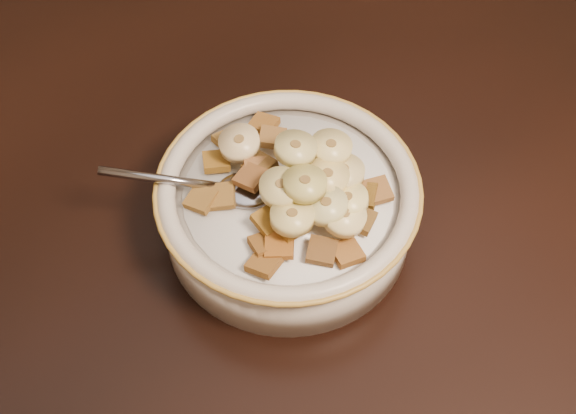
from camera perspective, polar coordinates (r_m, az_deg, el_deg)
table at (r=0.74m, az=9.85°, el=5.39°), size 1.43×0.95×0.04m
cereal_bowl at (r=0.62m, az=0.00°, el=-0.39°), size 0.19×0.19×0.05m
milk at (r=0.60m, az=0.00°, el=0.88°), size 0.16×0.16×0.00m
spoon at (r=0.60m, az=-2.93°, el=1.21°), size 0.06×0.05×0.01m
cereal_square_0 at (r=0.59m, az=6.33°, el=1.15°), size 0.02×0.02×0.01m
cereal_square_1 at (r=0.56m, az=-0.62°, el=-2.76°), size 0.03×0.03×0.01m
cereal_square_2 at (r=0.58m, az=-2.65°, el=2.13°), size 0.03×0.03×0.01m
cereal_square_3 at (r=0.57m, az=-1.34°, el=-0.96°), size 0.02×0.02×0.01m
cereal_square_4 at (r=0.59m, az=5.33°, el=0.82°), size 0.03×0.03×0.01m
cereal_square_5 at (r=0.56m, az=0.16°, el=-1.38°), size 0.02×0.02×0.01m
cereal_square_6 at (r=0.56m, az=2.43°, el=-3.13°), size 0.03×0.03×0.01m
cereal_square_7 at (r=0.58m, az=3.51°, el=0.33°), size 0.03×0.03×0.01m
cereal_square_8 at (r=0.56m, az=4.21°, el=-3.25°), size 0.02×0.02×0.01m
cereal_square_9 at (r=0.56m, az=-1.61°, el=-2.66°), size 0.02×0.02×0.01m
cereal_square_10 at (r=0.59m, az=-6.21°, el=0.55°), size 0.03×0.03×0.01m
cereal_square_11 at (r=0.63m, az=-4.23°, el=4.80°), size 0.02×0.02×0.01m
cereal_square_12 at (r=0.62m, az=-1.11°, el=4.96°), size 0.03×0.03×0.01m
cereal_square_13 at (r=0.59m, az=-2.03°, el=2.95°), size 0.02×0.02×0.01m
cereal_square_14 at (r=0.63m, az=-1.75°, el=5.90°), size 0.03×0.03×0.01m
cereal_square_15 at (r=0.59m, az=2.01°, el=2.92°), size 0.03×0.03×0.01m
cereal_square_16 at (r=0.56m, az=-1.73°, el=-4.04°), size 0.03×0.03×0.01m
cereal_square_17 at (r=0.61m, az=-5.12°, el=3.25°), size 0.03×0.03×0.01m
cereal_square_18 at (r=0.59m, az=-4.76°, el=0.77°), size 0.03×0.03×0.01m
cereal_square_19 at (r=0.58m, az=2.54°, el=0.45°), size 0.03×0.03×0.01m
cereal_square_20 at (r=0.58m, az=5.14°, el=-0.86°), size 0.03×0.03×0.01m
cereal_square_21 at (r=0.59m, az=-2.13°, el=2.66°), size 0.03×0.03×0.01m
banana_slice_0 at (r=0.58m, az=2.84°, el=2.16°), size 0.04×0.04×0.01m
banana_slice_1 at (r=0.56m, az=4.02°, el=-0.69°), size 0.04×0.04×0.02m
banana_slice_2 at (r=0.58m, az=0.54°, el=4.18°), size 0.04×0.04×0.02m
banana_slice_3 at (r=0.56m, az=-0.50°, el=1.39°), size 0.04×0.04×0.01m
banana_slice_4 at (r=0.56m, az=2.71°, el=0.09°), size 0.04×0.04×0.01m
banana_slice_5 at (r=0.56m, az=1.21°, el=1.65°), size 0.04×0.04×0.01m
banana_slice_6 at (r=0.58m, az=3.96°, el=2.47°), size 0.04×0.04×0.01m
banana_slice_7 at (r=0.60m, az=-3.47°, el=4.56°), size 0.04×0.04×0.02m
banana_slice_8 at (r=0.59m, az=3.08°, el=4.24°), size 0.04×0.04×0.01m
banana_slice_9 at (r=0.57m, az=4.20°, el=0.48°), size 0.04×0.04×0.01m
banana_slice_10 at (r=0.55m, az=0.30°, el=-0.70°), size 0.04×0.04×0.01m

